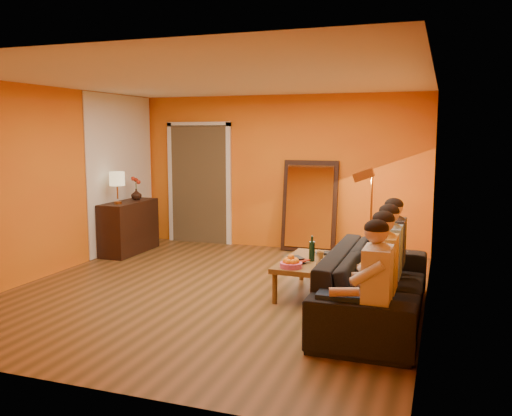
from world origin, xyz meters
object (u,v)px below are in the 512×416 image
(floor_lamp, at_px, (371,222))
(person_far_right, at_px, (394,250))
(coffee_table, at_px, (308,276))
(dog, at_px, (325,287))
(vase, at_px, (136,194))
(wine_bottle, at_px, (312,249))
(sofa, at_px, (375,284))
(tumbler, at_px, (320,255))
(person_far_left, at_px, (377,288))
(sideboard, at_px, (129,227))
(laptop, at_px, (329,254))
(person_mid_right, at_px, (389,261))
(table_lamp, at_px, (117,188))
(person_mid_left, at_px, (384,273))
(mirror_frame, at_px, (310,206))

(floor_lamp, distance_m, person_far_right, 1.38)
(coffee_table, distance_m, floor_lamp, 1.52)
(dog, relative_size, person_far_right, 0.51)
(coffee_table, relative_size, vase, 6.65)
(wine_bottle, bearing_deg, vase, 155.28)
(sofa, distance_m, tumbler, 1.09)
(coffee_table, relative_size, person_far_left, 1.00)
(person_far_right, bearing_deg, tumbler, 172.86)
(sideboard, xyz_separation_m, laptop, (3.53, -0.92, 0.01))
(sideboard, bearing_deg, wine_bottle, -21.15)
(sideboard, bearing_deg, laptop, -14.55)
(sofa, distance_m, floor_lamp, 2.01)
(sofa, height_order, person_mid_right, person_mid_right)
(sideboard, distance_m, vase, 0.57)
(sofa, bearing_deg, table_lamp, 69.22)
(table_lamp, xyz_separation_m, tumbler, (3.47, -0.85, -0.64))
(table_lamp, distance_m, person_far_right, 4.50)
(dog, xyz_separation_m, laptop, (-0.17, 1.07, 0.12))
(floor_lamp, xyz_separation_m, dog, (-0.22, -2.03, -0.41))
(wine_bottle, relative_size, tumbler, 3.31)
(person_mid_left, bearing_deg, dog, 150.78)
(table_lamp, bearing_deg, person_mid_right, -19.05)
(sofa, distance_m, vase, 4.79)
(coffee_table, xyz_separation_m, person_mid_left, (1.02, -1.09, 0.40))
(sideboard, bearing_deg, mirror_frame, 21.16)
(wine_bottle, bearing_deg, person_mid_left, -47.16)
(person_far_right, bearing_deg, person_far_left, -90.00)
(floor_lamp, xyz_separation_m, person_mid_right, (0.44, -1.85, -0.11))
(mirror_frame, height_order, person_far_right, mirror_frame)
(table_lamp, height_order, person_far_right, table_lamp)
(laptop, bearing_deg, person_mid_right, -77.91)
(sideboard, relative_size, floor_lamp, 0.82)
(dog, bearing_deg, vase, 141.44)
(laptop, height_order, vase, vase)
(sideboard, bearing_deg, vase, 90.00)
(mirror_frame, relative_size, tumbler, 16.23)
(sofa, height_order, floor_lamp, floor_lamp)
(floor_lamp, distance_m, vase, 3.94)
(mirror_frame, xyz_separation_m, person_mid_left, (1.58, -3.44, -0.15))
(person_mid_right, bearing_deg, tumbler, 143.54)
(floor_lamp, bearing_deg, person_far_left, -84.34)
(sideboard, distance_m, dog, 4.21)
(floor_lamp, relative_size, person_mid_left, 1.18)
(floor_lamp, bearing_deg, person_mid_left, -82.45)
(vase, bearing_deg, person_mid_right, -25.23)
(table_lamp, bearing_deg, floor_lamp, 4.98)
(sideboard, xyz_separation_m, person_mid_left, (4.37, -2.36, 0.18))
(mirror_frame, distance_m, tumbler, 2.35)
(person_far_right, relative_size, wine_bottle, 3.94)
(mirror_frame, height_order, person_mid_left, mirror_frame)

